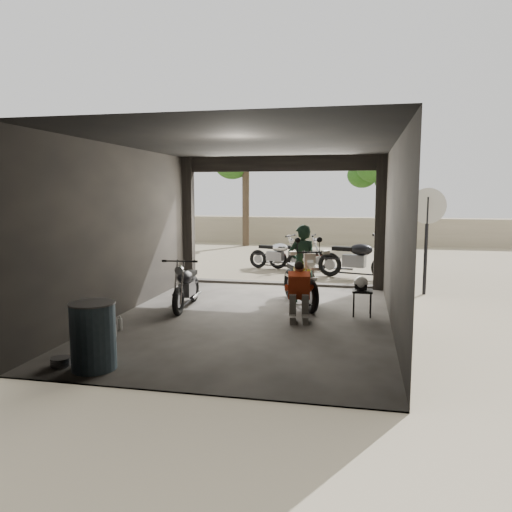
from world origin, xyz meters
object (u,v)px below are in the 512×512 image
at_px(left_bike, 186,283).
at_px(stool, 362,294).
at_px(main_bike, 300,277).
at_px(outside_bike_c, 356,256).
at_px(helmet, 361,283).
at_px(sign_post, 427,223).
at_px(mechanic, 299,293).
at_px(outside_bike_b, 299,252).
at_px(oil_drum, 93,337).
at_px(rider, 302,264).
at_px(outside_bike_a, 277,252).

height_order(left_bike, stool, left_bike).
bearing_deg(main_bike, outside_bike_c, 48.21).
distance_m(left_bike, outside_bike_c, 5.42).
xyz_separation_m(main_bike, left_bike, (-2.21, -0.73, -0.08)).
height_order(helmet, sign_post, sign_post).
distance_m(mechanic, helmet, 1.25).
relative_size(left_bike, outside_bike_c, 0.83).
relative_size(stool, helmet, 1.84).
bearing_deg(outside_bike_b, mechanic, -171.54).
xyz_separation_m(outside_bike_b, helmet, (1.86, -5.51, 0.10)).
xyz_separation_m(stool, sign_post, (1.40, 2.41, 1.21)).
distance_m(main_bike, mechanic, 1.27).
xyz_separation_m(mechanic, helmet, (1.09, 0.60, 0.12)).
distance_m(outside_bike_b, oil_drum, 9.31).
distance_m(outside_bike_c, rider, 3.46).
bearing_deg(helmet, left_bike, -166.96).
relative_size(rider, helmet, 5.94).
bearing_deg(sign_post, oil_drum, -121.48).
xyz_separation_m(main_bike, outside_bike_a, (-1.29, 4.70, -0.07)).
relative_size(rider, stool, 3.24).
distance_m(outside_bike_b, rider, 4.62).
distance_m(main_bike, helmet, 1.39).
xyz_separation_m(rider, helmet, (1.23, -0.95, -0.19)).
bearing_deg(mechanic, outside_bike_a, 95.26).
xyz_separation_m(rider, oil_drum, (-2.19, -4.62, -0.38)).
height_order(main_bike, left_bike, main_bike).
relative_size(outside_bike_c, stool, 3.65).
relative_size(rider, sign_post, 0.68).
bearing_deg(outside_bike_c, outside_bike_b, 68.77).
bearing_deg(outside_bike_c, oil_drum, 172.84).
relative_size(outside_bike_b, outside_bike_c, 0.85).
relative_size(mechanic, sign_post, 0.43).
bearing_deg(sign_post, helmet, -113.75).
bearing_deg(mechanic, oil_drum, -135.27).
relative_size(outside_bike_b, oil_drum, 1.76).
height_order(outside_bike_b, sign_post, sign_post).
relative_size(outside_bike_b, sign_post, 0.65).
bearing_deg(left_bike, mechanic, -17.85).
distance_m(outside_bike_b, mechanic, 6.16).
bearing_deg(mechanic, rider, 86.78).
bearing_deg(outside_bike_a, helmet, -139.02).
relative_size(outside_bike_a, oil_drum, 1.76).
xyz_separation_m(main_bike, outside_bike_c, (1.09, 3.57, 0.03)).
bearing_deg(stool, outside_bike_a, 115.31).
bearing_deg(outside_bike_c, sign_post, -124.02).
xyz_separation_m(outside_bike_c, rider, (-1.09, -3.28, 0.20)).
bearing_deg(oil_drum, helmet, 47.06).
height_order(left_bike, mechanic, left_bike).
height_order(mechanic, sign_post, sign_post).
bearing_deg(helmet, sign_post, 70.91).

